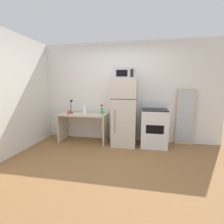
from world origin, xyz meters
TOP-DOWN VIEW (x-y plane):
  - ground_plane at (0.00, 0.00)m, footprint 12.00×12.00m
  - wall_back_white at (0.00, 1.70)m, footprint 5.00×0.10m
  - desk at (-1.00, 1.34)m, footprint 1.25×0.58m
  - desk_lamp at (-1.35, 1.38)m, footprint 0.14×0.12m
  - paper_towel_roll at (-0.96, 1.35)m, footprint 0.11×0.11m
  - coffee_mug at (-1.35, 1.22)m, footprint 0.08×0.08m
  - spray_bottle at (-0.51, 1.41)m, footprint 0.06×0.06m
  - refrigerator at (0.10, 1.31)m, footprint 0.59×0.66m
  - microwave at (0.10, 1.29)m, footprint 0.46×0.35m
  - oven_range at (0.83, 1.33)m, footprint 0.62×0.61m
  - leaning_mirror at (1.60, 1.59)m, footprint 0.44×0.03m

SIDE VIEW (x-z plane):
  - ground_plane at x=0.00m, z-range 0.00..0.00m
  - oven_range at x=0.83m, z-range -0.08..1.02m
  - desk at x=-1.00m, z-range 0.16..0.91m
  - leaning_mirror at x=1.60m, z-range 0.00..1.40m
  - coffee_mug at x=-1.35m, z-range 0.75..0.84m
  - refrigerator at x=0.10m, z-range 0.00..1.64m
  - spray_bottle at x=-0.51m, z-range 0.72..0.97m
  - paper_towel_roll at x=-0.96m, z-range 0.75..0.99m
  - desk_lamp at x=-1.35m, z-range 0.81..1.17m
  - wall_back_white at x=0.00m, z-range 0.00..2.60m
  - microwave at x=0.10m, z-range 1.64..1.90m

